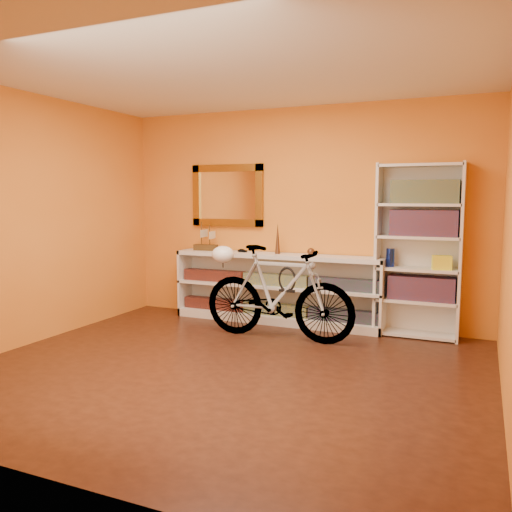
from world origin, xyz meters
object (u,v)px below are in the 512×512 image
at_px(bookcase, 418,251).
at_px(console_unit, 276,288).
at_px(bicycle, 278,293).
at_px(helmet, 223,254).

bearing_deg(bookcase, console_unit, -179.13).
height_order(console_unit, bicycle, bicycle).
bearing_deg(console_unit, helmet, -118.93).
xyz_separation_m(bookcase, bicycle, (-1.35, -0.71, -0.44)).
bearing_deg(bicycle, console_unit, 22.61).
bearing_deg(console_unit, bookcase, 0.87).
bearing_deg(console_unit, bicycle, -67.33).
xyz_separation_m(console_unit, helmet, (-0.38, -0.68, 0.47)).
relative_size(console_unit, bicycle, 1.50).
height_order(console_unit, bookcase, bookcase).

